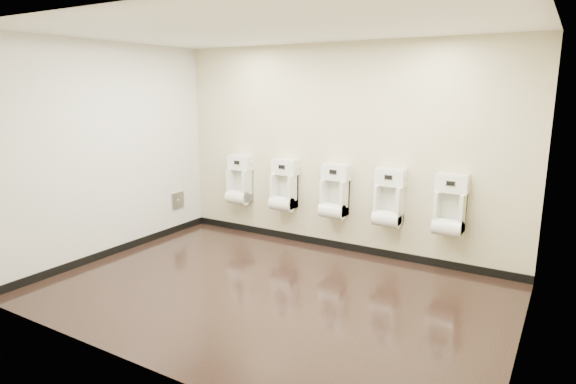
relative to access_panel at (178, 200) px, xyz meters
name	(u,v)px	position (x,y,z in m)	size (l,w,h in m)	color
ground	(269,292)	(2.48, -1.20, -0.50)	(5.00, 3.50, 0.00)	black
ceiling	(267,27)	(2.48, -1.20, 2.30)	(5.00, 3.50, 0.00)	white
back_wall	(339,149)	(2.48, 0.55, 0.90)	(5.00, 0.02, 2.80)	beige
front_wall	(139,200)	(2.48, -2.95, 0.90)	(5.00, 0.02, 2.80)	beige
left_wall	(108,151)	(-0.02, -1.20, 0.90)	(0.02, 3.50, 2.80)	beige
right_wall	(534,194)	(4.98, -1.20, 0.90)	(0.02, 3.50, 2.80)	beige
tile_overlay_left	(109,151)	(-0.01, -1.20, 0.90)	(0.01, 3.50, 2.80)	silver
skirting_back	(337,245)	(2.48, 0.54, -0.45)	(5.00, 0.02, 0.10)	black
skirting_left	(117,250)	(-0.01, -1.20, -0.45)	(0.02, 3.50, 0.10)	black
access_panel	(178,200)	(0.00, 0.00, 0.00)	(0.04, 0.25, 0.25)	#9E9EA3
urinal_0	(239,183)	(0.89, 0.42, 0.29)	(0.39, 0.29, 0.72)	white
urinal_1	(284,189)	(1.68, 0.42, 0.29)	(0.39, 0.29, 0.72)	white
urinal_2	(334,195)	(2.49, 0.42, 0.29)	(0.39, 0.29, 0.72)	white
urinal_3	(389,202)	(3.25, 0.42, 0.29)	(0.39, 0.29, 0.72)	white
urinal_4	(450,210)	(4.01, 0.42, 0.29)	(0.39, 0.29, 0.72)	white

